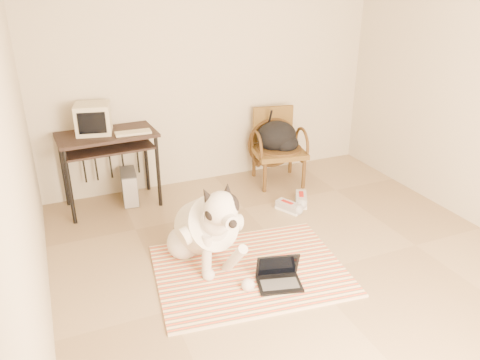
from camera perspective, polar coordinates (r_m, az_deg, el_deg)
floor at (r=4.05m, az=8.12°, el=-11.31°), size 4.50×4.50×0.00m
wall_back at (r=5.44m, az=-3.48°, el=13.57°), size 4.50×0.00×4.50m
wall_left at (r=2.96m, az=-25.60°, el=2.38°), size 0.00×4.50×4.50m
rug at (r=4.05m, az=1.22°, el=-10.89°), size 1.70×1.38×0.02m
dog at (r=3.98m, az=-4.14°, el=-5.89°), size 0.58×1.18×0.87m
laptop at (r=3.86m, az=4.73°, el=-11.64°), size 0.40×0.33×0.24m
computer_desk at (r=5.02m, az=-15.83°, el=4.20°), size 1.01×0.60×0.82m
crt_monitor at (r=5.00m, az=-17.45°, el=7.15°), size 0.40×0.38×0.30m
desk_keyboard at (r=4.91m, az=-12.90°, el=5.65°), size 0.36×0.14×0.02m
pc_tower at (r=5.27m, az=-13.33°, el=-0.80°), size 0.20×0.39×0.35m
rattan_chair at (r=5.59m, az=4.59°, el=4.13°), size 0.66×0.64×0.87m
backpack at (r=5.51m, az=4.68°, el=5.22°), size 0.48×0.43×0.35m
sneaker_left at (r=5.01m, az=5.93°, el=-3.29°), size 0.22×0.30×0.10m
sneaker_right at (r=5.18m, az=7.46°, el=-2.38°), size 0.25×0.32×0.10m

